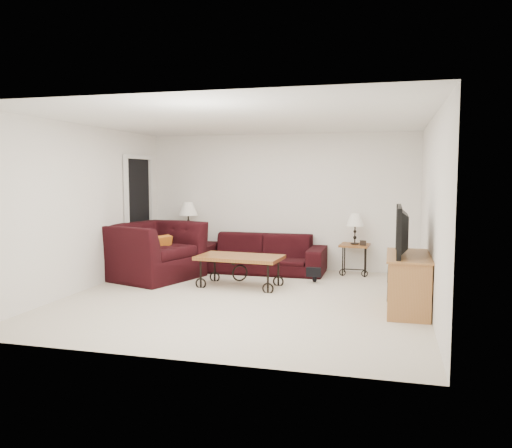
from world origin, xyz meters
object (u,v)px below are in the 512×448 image
Objects in this scene: sofa at (260,253)px; lamp_left at (188,218)px; coffee_table at (240,271)px; backpack at (315,268)px; side_table_left at (189,251)px; lamp_right at (355,229)px; side_table_right at (354,259)px; television at (408,231)px; armchair at (153,251)px; tv_stand at (408,283)px.

lamp_left is at bearing 172.94° from sofa.
backpack is at bearing 29.68° from coffee_table.
lamp_left reaches higher than sofa.
backpack is (2.54, -0.83, -0.07)m from side_table_left.
lamp_right is at bearing 6.18° from sofa.
side_table_right is 2.54m from television.
lamp_right is 0.41× the size of coffee_table.
armchair is (-3.27, -1.20, -0.34)m from lamp_right.
backpack is at bearing -124.82° from lamp_right.
side_table_right is 2.42m from tv_stand.
side_table_left is 1.14× the size of side_table_right.
television reaches higher than side_table_left.
sofa reaches higher than side_table_right.
backpack is (2.54, -0.83, -0.69)m from lamp_left.
coffee_table reaches higher than backpack.
side_table_right is 0.54m from lamp_right.
lamp_left is 0.51× the size of tv_stand.
side_table_left is 0.62m from lamp_left.
armchair reaches higher than coffee_table.
tv_stand is 1.12× the size of television.
backpack is at bearing -18.18° from side_table_left.
armchair is at bearing 170.94° from coffee_table.
tv_stand is at bearing -69.86° from lamp_right.
lamp_left is 1.29m from armchair.
television is (4.08, -1.08, 0.57)m from armchair.
sofa is at bearing -173.82° from lamp_right.
sofa is 4.30× the size of lamp_right.
side_table_left is at bearing 172.94° from sofa.
sofa is 1.67m from side_table_right.
lamp_right is (3.12, 0.00, 0.50)m from side_table_left.
coffee_table is 1.25m from backpack.
coffee_table is (-1.67, -1.45, -0.02)m from side_table_right.
lamp_left is 3.12m from lamp_right.
coffee_table is at bearing 161.86° from tv_stand.
lamp_right is 2.43m from television.
lamp_right is at bearing -51.29° from armchair.
lamp_right is at bearing 110.14° from tv_stand.
lamp_right reaches higher than side_table_right.
lamp_left is at bearing 168.52° from backpack.
side_table_left is 0.51× the size of tv_stand.
side_table_right reaches higher than backpack.
side_table_right is at bearing 41.06° from coffee_table.
lamp_left is 4.59m from tv_stand.
television is (2.48, -0.82, 0.80)m from coffee_table.
lamp_right is at bearing 41.06° from coffee_table.
coffee_table is at bearing -80.49° from armchair.
sofa is 3.76× the size of lamp_left.
sofa is 3.76× the size of side_table_left.
backpack is (1.08, -0.65, -0.10)m from sofa.
lamp_left is 0.57× the size of television.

